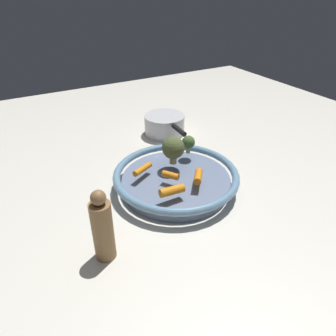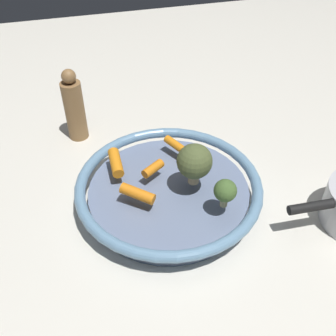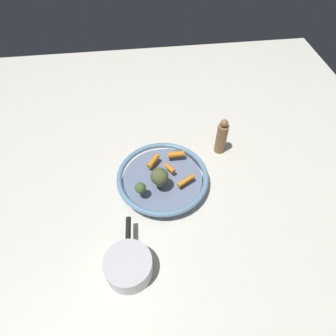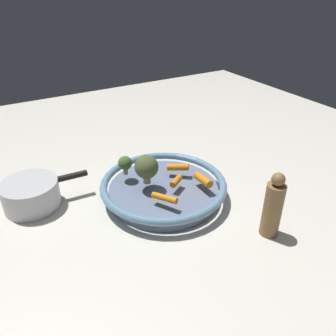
{
  "view_description": "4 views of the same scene",
  "coord_description": "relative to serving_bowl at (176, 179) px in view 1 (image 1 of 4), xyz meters",
  "views": [
    {
      "loc": [
        0.58,
        -0.35,
        0.48
      ],
      "look_at": [
        0.0,
        -0.02,
        0.07
      ],
      "focal_mm": 33.6,
      "sensor_mm": 36.0,
      "label": 1
    },
    {
      "loc": [
        0.13,
        0.48,
        0.51
      ],
      "look_at": [
        0.0,
        0.01,
        0.08
      ],
      "focal_mm": 42.3,
      "sensor_mm": 36.0,
      "label": 2
    },
    {
      "loc": [
        -0.62,
        0.06,
        0.85
      ],
      "look_at": [
        0.0,
        -0.02,
        0.08
      ],
      "focal_mm": 30.8,
      "sensor_mm": 36.0,
      "label": 3
    },
    {
      "loc": [
        -0.36,
        -0.63,
        0.51
      ],
      "look_at": [
        0.02,
        0.02,
        0.07
      ],
      "focal_mm": 35.96,
      "sensor_mm": 36.0,
      "label": 4
    }
  ],
  "objects": [
    {
      "name": "ground_plane",
      "position": [
        0.0,
        0.0,
        -0.03
      ],
      "size": [
        1.94,
        1.94,
        0.0
      ],
      "primitive_type": "plane",
      "color": "silver"
    },
    {
      "name": "serving_bowl",
      "position": [
        0.0,
        0.0,
        0.0
      ],
      "size": [
        0.33,
        0.33,
        0.05
      ],
      "color": "slate",
      "rests_on": "ground_plane"
    },
    {
      "name": "baby_carrot_back",
      "position": [
        0.06,
        0.03,
        0.03
      ],
      "size": [
        0.06,
        0.05,
        0.02
      ],
      "primitive_type": "cylinder",
      "rotation": [
        1.67,
        0.0,
        4.03
      ],
      "color": "orange",
      "rests_on": "serving_bowl"
    },
    {
      "name": "baby_carrot_left",
      "position": [
        0.02,
        -0.03,
        0.03
      ],
      "size": [
        0.04,
        0.04,
        0.02
      ],
      "primitive_type": "cylinder",
      "rotation": [
        1.57,
        0.0,
        5.29
      ],
      "color": "orange",
      "rests_on": "serving_bowl"
    },
    {
      "name": "baby_carrot_right",
      "position": [
        -0.04,
        -0.08,
        0.03
      ],
      "size": [
        0.05,
        0.07,
        0.02
      ],
      "primitive_type": "cylinder",
      "rotation": [
        1.65,
        0.0,
        3.65
      ],
      "color": "orange",
      "rests_on": "serving_bowl"
    },
    {
      "name": "baby_carrot_near_rim",
      "position": [
        0.08,
        -0.06,
        0.03
      ],
      "size": [
        0.02,
        0.06,
        0.02
      ],
      "primitive_type": "cylinder",
      "rotation": [
        1.63,
        0.0,
        3.12
      ],
      "color": "orange",
      "rests_on": "serving_bowl"
    },
    {
      "name": "broccoli_floret_mid",
      "position": [
        -0.07,
        0.08,
        0.06
      ],
      "size": [
        0.04,
        0.04,
        0.05
      ],
      "color": "tan",
      "rests_on": "serving_bowl"
    },
    {
      "name": "broccoli_floret_edge",
      "position": [
        -0.04,
        0.01,
        0.07
      ],
      "size": [
        0.06,
        0.06,
        0.08
      ],
      "color": "tan",
      "rests_on": "serving_bowl"
    },
    {
      "name": "pepper_mill",
      "position": [
        0.14,
        -0.24,
        0.05
      ],
      "size": [
        0.04,
        0.04,
        0.16
      ],
      "color": "olive",
      "rests_on": "ground_plane"
    },
    {
      "name": "saucepan",
      "position": [
        -0.3,
        0.13,
        0.01
      ],
      "size": [
        0.21,
        0.14,
        0.07
      ],
      "color": "silver",
      "rests_on": "ground_plane"
    }
  ]
}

